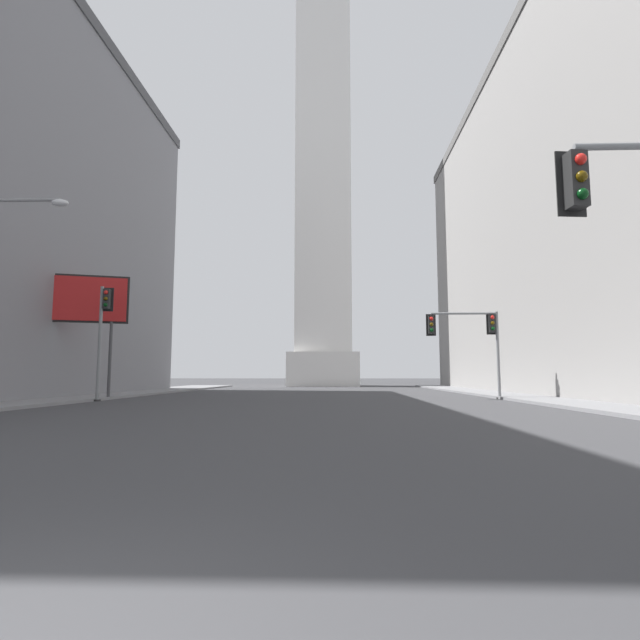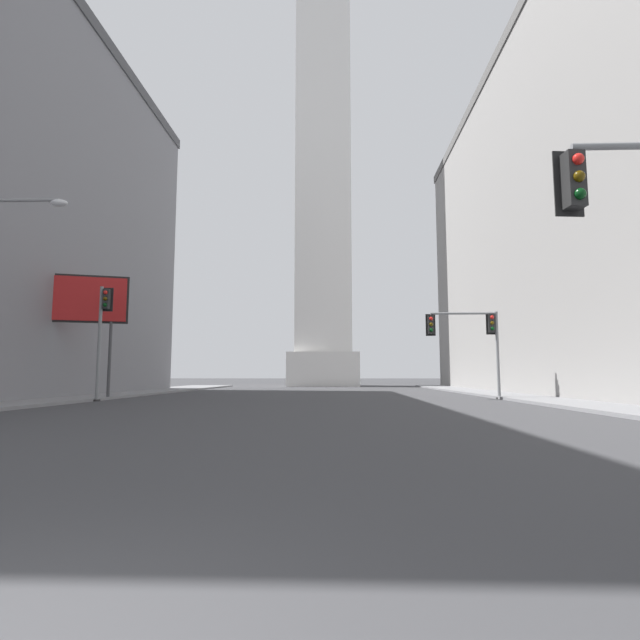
{
  "view_description": "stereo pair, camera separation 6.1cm",
  "coord_description": "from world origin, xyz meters",
  "px_view_note": "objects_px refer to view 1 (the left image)",
  "views": [
    {
      "loc": [
        1.84,
        -2.07,
        1.41
      ],
      "look_at": [
        -0.02,
        48.84,
        7.03
      ],
      "focal_mm": 28.0,
      "sensor_mm": 36.0,
      "label": 1
    },
    {
      "loc": [
        1.9,
        -2.07,
        1.41
      ],
      "look_at": [
        -0.02,
        48.84,
        7.03
      ],
      "focal_mm": 28.0,
      "sensor_mm": 36.0,
      "label": 2
    }
  ],
  "objects_px": {
    "obelisk": "(324,125)",
    "billboard_sign": "(78,302)",
    "traffic_light_mid_left": "(103,325)",
    "traffic_light_mid_right": "(473,333)"
  },
  "relations": [
    {
      "from": "traffic_light_mid_right",
      "to": "traffic_light_mid_left",
      "type": "xyz_separation_m",
      "value": [
        -20.86,
        -3.39,
        0.18
      ]
    },
    {
      "from": "traffic_light_mid_right",
      "to": "billboard_sign",
      "type": "xyz_separation_m",
      "value": [
        -23.09,
        -1.93,
        1.7
      ]
    },
    {
      "from": "obelisk",
      "to": "traffic_light_mid_right",
      "type": "relative_size",
      "value": 13.89
    },
    {
      "from": "obelisk",
      "to": "traffic_light_mid_right",
      "type": "xyz_separation_m",
      "value": [
        9.88,
        -33.91,
        -30.96
      ]
    },
    {
      "from": "obelisk",
      "to": "traffic_light_mid_left",
      "type": "xyz_separation_m",
      "value": [
        -10.98,
        -37.3,
        -30.78
      ]
    },
    {
      "from": "obelisk",
      "to": "billboard_sign",
      "type": "distance_m",
      "value": 48.11
    },
    {
      "from": "obelisk",
      "to": "traffic_light_mid_right",
      "type": "bearing_deg",
      "value": -73.75
    },
    {
      "from": "traffic_light_mid_left",
      "to": "billboard_sign",
      "type": "distance_m",
      "value": 3.08
    },
    {
      "from": "obelisk",
      "to": "traffic_light_mid_left",
      "type": "relative_size",
      "value": 11.52
    },
    {
      "from": "obelisk",
      "to": "traffic_light_mid_right",
      "type": "distance_m",
      "value": 46.97
    }
  ]
}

